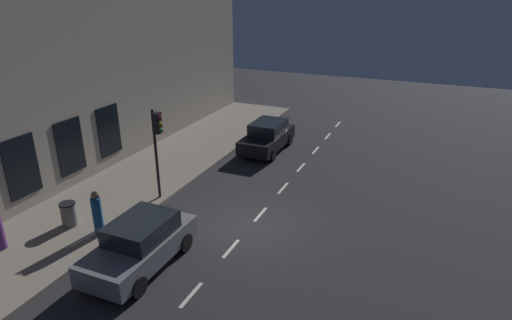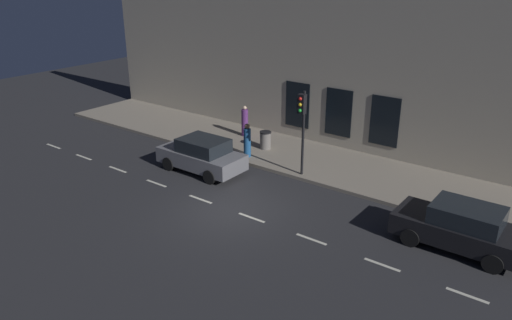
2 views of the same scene
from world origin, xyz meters
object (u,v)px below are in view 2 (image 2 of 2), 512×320
(traffic_light, at_px, (302,116))
(pedestrian_0, at_px, (247,141))
(parked_car_0, at_px, (202,155))
(parked_car_1, at_px, (461,227))
(trash_bin, at_px, (265,140))
(pedestrian_1, at_px, (245,122))

(traffic_light, height_order, pedestrian_0, traffic_light)
(parked_car_0, bearing_deg, parked_car_1, -88.70)
(traffic_light, height_order, trash_bin, traffic_light)
(parked_car_1, xyz_separation_m, pedestrian_1, (4.55, 12.64, 0.13))
(pedestrian_0, xyz_separation_m, pedestrian_1, (2.40, 2.03, -0.01))
(traffic_light, xyz_separation_m, pedestrian_0, (0.39, 3.27, -1.95))
(pedestrian_0, bearing_deg, parked_car_0, 57.72)
(pedestrian_1, bearing_deg, trash_bin, 49.05)
(traffic_light, distance_m, trash_bin, 4.35)
(traffic_light, distance_m, pedestrian_0, 3.82)
(parked_car_0, relative_size, parked_car_1, 0.97)
(parked_car_0, height_order, parked_car_1, same)
(pedestrian_1, distance_m, trash_bin, 2.31)
(traffic_light, relative_size, pedestrian_1, 2.27)
(parked_car_0, bearing_deg, trash_bin, -11.44)
(pedestrian_0, bearing_deg, trash_bin, -106.91)
(traffic_light, distance_m, parked_car_1, 7.83)
(parked_car_0, height_order, trash_bin, parked_car_0)
(pedestrian_1, bearing_deg, traffic_light, 46.09)
(traffic_light, xyz_separation_m, pedestrian_1, (2.79, 5.30, -1.96))
(traffic_light, distance_m, pedestrian_1, 6.30)
(parked_car_1, distance_m, pedestrian_1, 13.43)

